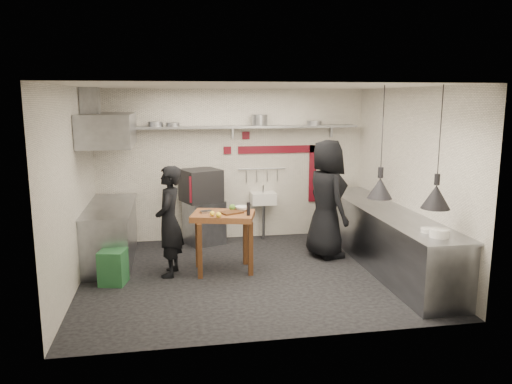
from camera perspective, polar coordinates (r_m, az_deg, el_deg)
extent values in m
plane|color=black|center=(7.68, -0.57, -9.40)|extent=(5.00, 5.00, 0.00)
plane|color=beige|center=(7.21, -0.62, 11.98)|extent=(5.00, 5.00, 0.00)
cube|color=silver|center=(9.37, -2.68, 3.10)|extent=(5.00, 0.04, 2.80)
cube|color=silver|center=(5.29, 3.10, -2.86)|extent=(5.00, 0.04, 2.80)
cube|color=silver|center=(7.34, -20.23, 0.32)|extent=(0.04, 4.20, 2.80)
cube|color=silver|center=(8.10, 17.15, 1.43)|extent=(0.04, 4.20, 2.80)
cube|color=maroon|center=(9.48, 3.04, 4.89)|extent=(1.70, 0.02, 0.14)
cube|color=maroon|center=(9.69, 6.48, 2.11)|extent=(0.14, 0.02, 1.10)
cube|color=maroon|center=(9.33, -1.16, 6.47)|extent=(0.14, 0.02, 0.14)
cube|color=maroon|center=(9.30, -3.29, 4.78)|extent=(0.14, 0.02, 0.14)
cube|color=gray|center=(9.12, -2.58, 7.44)|extent=(4.60, 0.34, 0.04)
cube|color=gray|center=(9.23, -14.55, 6.53)|extent=(0.04, 0.06, 0.24)
cube|color=gray|center=(9.28, -2.69, 6.88)|extent=(0.04, 0.06, 0.24)
cube|color=gray|center=(9.70, 8.59, 6.94)|extent=(0.04, 0.06, 0.24)
cylinder|color=gray|center=(9.05, -11.41, 7.63)|extent=(0.27, 0.27, 0.09)
cylinder|color=gray|center=(9.05, -9.45, 7.63)|extent=(0.31, 0.31, 0.07)
cylinder|color=gray|center=(9.19, 0.42, 8.22)|extent=(0.37, 0.37, 0.20)
cylinder|color=gray|center=(9.43, 6.67, 7.85)|extent=(0.33, 0.33, 0.08)
cube|color=gray|center=(9.21, -5.94, -3.42)|extent=(0.79, 0.76, 0.80)
cube|color=black|center=(9.01, -6.31, 0.75)|extent=(0.81, 0.78, 0.58)
cube|color=maroon|center=(8.73, -6.12, 0.43)|extent=(0.47, 0.22, 0.46)
cube|color=black|center=(8.77, -6.00, 0.48)|extent=(0.37, 0.17, 0.34)
cube|color=white|center=(9.38, 0.82, -0.72)|extent=(0.46, 0.34, 0.22)
cylinder|color=gray|center=(9.35, 0.83, 0.36)|extent=(0.03, 0.03, 0.14)
cylinder|color=gray|center=(9.44, 0.86, -3.38)|extent=(0.06, 0.06, 0.66)
cylinder|color=gray|center=(9.43, 0.67, 2.67)|extent=(0.90, 0.02, 0.02)
cube|color=gray|center=(8.15, 14.57, -5.23)|extent=(0.70, 3.80, 0.90)
cube|color=gray|center=(8.04, 14.73, -2.04)|extent=(0.76, 3.90, 0.03)
cylinder|color=white|center=(6.64, 20.22, -4.42)|extent=(0.31, 0.31, 0.11)
cylinder|color=white|center=(6.84, 19.04, -4.16)|extent=(0.19, 0.19, 0.05)
cube|color=gray|center=(8.51, -16.26, -4.64)|extent=(0.70, 1.90, 0.90)
cube|color=gray|center=(8.40, -16.43, -1.58)|extent=(0.76, 2.00, 0.03)
cube|color=gray|center=(8.23, -16.53, 6.86)|extent=(0.78, 1.60, 0.50)
cube|color=gray|center=(8.25, -18.43, 9.55)|extent=(0.28, 0.28, 0.50)
cube|color=#21592F|center=(7.52, -16.02, -8.26)|extent=(0.42, 0.42, 0.50)
cube|color=#4C2A14|center=(7.57, -2.81, -2.34)|extent=(0.38, 0.33, 0.02)
cylinder|color=black|center=(7.39, -0.87, -1.94)|extent=(0.07, 0.07, 0.20)
sphere|color=yellow|center=(7.39, -5.03, -2.47)|extent=(0.10, 0.10, 0.08)
sphere|color=yellow|center=(7.31, -4.30, -2.62)|extent=(0.10, 0.10, 0.08)
sphere|color=#4E7F2A|center=(7.73, -2.73, -1.78)|extent=(0.11, 0.11, 0.10)
cube|color=gray|center=(7.63, -5.69, -2.26)|extent=(0.20, 0.16, 0.03)
imported|color=white|center=(7.73, -1.59, -1.89)|extent=(0.27, 0.27, 0.07)
imported|color=black|center=(7.54, -9.89, -3.33)|extent=(0.50, 0.67, 1.66)
imported|color=black|center=(8.37, 8.07, -0.79)|extent=(0.79, 1.06, 1.97)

